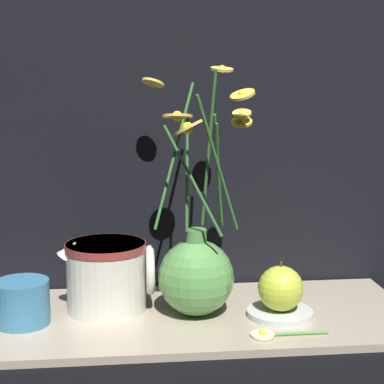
{
  "coord_description": "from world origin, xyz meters",
  "views": [
    {
      "loc": [
        -0.1,
        -0.98,
        0.39
      ],
      "look_at": [
        0.0,
        0.0,
        0.21
      ],
      "focal_mm": 60.0,
      "sensor_mm": 36.0,
      "label": 1
    }
  ],
  "objects_px": {
    "yellow_mug": "(21,302)",
    "orange_fruit": "(281,288)",
    "vase_with_flowers": "(196,269)",
    "ceramic_pitcher": "(107,273)"
  },
  "relations": [
    {
      "from": "ceramic_pitcher",
      "to": "orange_fruit",
      "type": "distance_m",
      "value": 0.28
    },
    {
      "from": "ceramic_pitcher",
      "to": "yellow_mug",
      "type": "bearing_deg",
      "value": -160.06
    },
    {
      "from": "orange_fruit",
      "to": "yellow_mug",
      "type": "bearing_deg",
      "value": 178.37
    },
    {
      "from": "vase_with_flowers",
      "to": "orange_fruit",
      "type": "bearing_deg",
      "value": -11.47
    },
    {
      "from": "yellow_mug",
      "to": "orange_fruit",
      "type": "distance_m",
      "value": 0.41
    },
    {
      "from": "vase_with_flowers",
      "to": "yellow_mug",
      "type": "xyz_separation_m",
      "value": [
        -0.28,
        -0.02,
        -0.04
      ]
    },
    {
      "from": "vase_with_flowers",
      "to": "yellow_mug",
      "type": "height_order",
      "value": "vase_with_flowers"
    },
    {
      "from": "yellow_mug",
      "to": "ceramic_pitcher",
      "type": "xyz_separation_m",
      "value": [
        0.13,
        0.05,
        0.03
      ]
    },
    {
      "from": "orange_fruit",
      "to": "vase_with_flowers",
      "type": "bearing_deg",
      "value": 168.53
    },
    {
      "from": "vase_with_flowers",
      "to": "ceramic_pitcher",
      "type": "xyz_separation_m",
      "value": [
        -0.14,
        0.03,
        -0.01
      ]
    }
  ]
}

